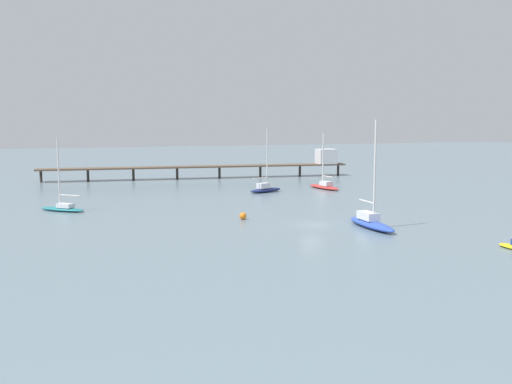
% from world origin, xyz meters
% --- Properties ---
extents(ground_plane, '(400.00, 400.00, 0.00)m').
position_xyz_m(ground_plane, '(0.00, 0.00, 0.00)').
color(ground_plane, slate).
extents(pier, '(63.17, 9.76, 5.75)m').
position_xyz_m(pier, '(10.84, 54.25, 3.08)').
color(pier, brown).
rests_on(pier, ground_plane).
extents(sailboat_teal, '(6.42, 5.95, 9.63)m').
position_xyz_m(sailboat_teal, '(-26.81, 19.98, 0.58)').
color(sailboat_teal, '#1E727A').
rests_on(sailboat_teal, ground_plane).
extents(sailboat_navy, '(6.75, 4.08, 10.49)m').
position_xyz_m(sailboat_navy, '(5.24, 29.77, 0.72)').
color(sailboat_navy, navy).
rests_on(sailboat_navy, ground_plane).
extents(sailboat_blue, '(2.14, 8.99, 11.98)m').
position_xyz_m(sailboat_blue, '(5.51, -3.77, 0.76)').
color(sailboat_blue, '#2D4CB7').
rests_on(sailboat_blue, ground_plane).
extents(sailboat_red, '(3.33, 8.46, 9.71)m').
position_xyz_m(sailboat_red, '(16.68, 30.89, 0.60)').
color(sailboat_red, red).
rests_on(sailboat_red, ground_plane).
extents(dinghy_yellow, '(1.55, 3.03, 1.14)m').
position_xyz_m(dinghy_yellow, '(12.67, -17.21, 0.21)').
color(dinghy_yellow, yellow).
rests_on(dinghy_yellow, ground_plane).
extents(mooring_buoy_mid, '(0.87, 0.87, 0.87)m').
position_xyz_m(mooring_buoy_mid, '(-6.32, 6.01, 0.44)').
color(mooring_buoy_mid, orange).
rests_on(mooring_buoy_mid, ground_plane).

